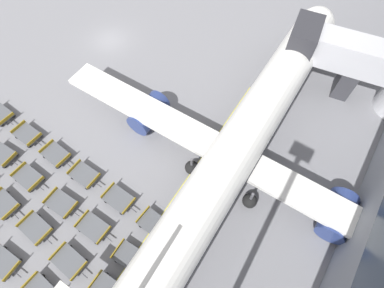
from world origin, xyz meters
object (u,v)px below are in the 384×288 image
Objects in this scene: baggage_dolly_row_mid_b_col_b at (2,155)px; baggage_dolly_row_mid_b_col_e at (94,228)px; baggage_dolly_row_mid_b_col_d at (62,204)px; baggage_dolly_row_far_col_a at (1,114)px; baggage_dolly_row_mid_a_col_d at (36,228)px; baggage_dolly_row_far_col_d at (85,175)px; baggage_dolly_row_far_col_b at (28,135)px; baggage_dolly_row_near_col_d at (3,263)px; baggage_dolly_row_mid_b_col_f at (131,257)px; baggage_dolly_row_far_col_f at (154,224)px; baggage_dolly_row_far_col_c at (56,155)px; baggage_dolly_row_mid_a_col_c at (4,204)px; baggage_dolly_row_far_col_e at (119,199)px; airplane at (239,146)px; baggage_dolly_row_mid_a_col_e at (69,261)px; baggage_dolly_row_mid_b_col_c at (29,178)px.

baggage_dolly_row_mid_b_col_b and baggage_dolly_row_mid_b_col_e have the same top height.
baggage_dolly_row_mid_b_col_d is 0.99× the size of baggage_dolly_row_far_col_a.
baggage_dolly_row_mid_a_col_d and baggage_dolly_row_far_col_d have the same top height.
baggage_dolly_row_far_col_b is 1.01× the size of baggage_dolly_row_far_col_d.
baggage_dolly_row_near_col_d is 9.51m from baggage_dolly_row_mid_b_col_f.
baggage_dolly_row_mid_b_col_e is 0.99× the size of baggage_dolly_row_far_col_f.
baggage_dolly_row_mid_b_col_f is 0.99× the size of baggage_dolly_row_far_col_c.
baggage_dolly_row_far_col_b is at bearing 84.40° from baggage_dolly_row_mid_b_col_b.
baggage_dolly_row_mid_a_col_c is 9.40m from baggage_dolly_row_far_col_e.
baggage_dolly_row_mid_a_col_c is 1.00× the size of baggage_dolly_row_far_col_a.
baggage_dolly_row_far_col_e is (-3.72, 3.02, 0.00)m from baggage_dolly_row_mid_b_col_f.
baggage_dolly_row_far_col_e is 0.99× the size of baggage_dolly_row_far_col_f.
airplane reaches higher than baggage_dolly_row_far_col_c.
baggage_dolly_row_far_col_e is (3.67, 2.89, 0.00)m from baggage_dolly_row_mid_b_col_d.
baggage_dolly_row_far_col_f is at bearing -0.57° from baggage_dolly_row_far_col_c.
baggage_dolly_row_mid_a_col_e is at bearing -1.66° from baggage_dolly_row_mid_a_col_c.
baggage_dolly_row_far_col_f is (7.70, 8.53, 0.00)m from baggage_dolly_row_near_col_d.
baggage_dolly_row_far_col_e is (0.14, 2.90, 0.00)m from baggage_dolly_row_mid_b_col_e.
baggage_dolly_row_far_col_b is (0.26, 2.69, 0.00)m from baggage_dolly_row_mid_b_col_b.
baggage_dolly_row_near_col_d is 1.00× the size of baggage_dolly_row_mid_b_col_b.
baggage_dolly_row_mid_b_col_d is at bearing -21.74° from baggage_dolly_row_far_col_b.
baggage_dolly_row_mid_a_col_c is at bearing -87.22° from baggage_dolly_row_mid_b_col_c.
baggage_dolly_row_mid_a_col_d is at bearing 175.55° from baggage_dolly_row_mid_a_col_e.
baggage_dolly_row_mid_a_col_e is 1.00× the size of baggage_dolly_row_mid_b_col_b.
baggage_dolly_row_mid_a_col_e is at bearing -89.29° from baggage_dolly_row_far_col_e.
baggage_dolly_row_mid_a_col_d is 6.70m from baggage_dolly_row_far_col_e.
baggage_dolly_row_mid_a_col_c is 7.90m from baggage_dolly_row_mid_b_col_e.
baggage_dolly_row_mid_a_col_c is at bearing -178.68° from baggage_dolly_row_mid_a_col_d.
baggage_dolly_row_far_col_f is (11.10, -0.11, 0.00)m from baggage_dolly_row_far_col_c.
baggage_dolly_row_mid_a_col_c is 1.01× the size of baggage_dolly_row_mid_b_col_b.
baggage_dolly_row_mid_b_col_c is at bearing 159.23° from baggage_dolly_row_mid_a_col_e.
baggage_dolly_row_mid_a_col_c is 4.86m from baggage_dolly_row_mid_b_col_b.
baggage_dolly_row_mid_b_col_b is 2.70m from baggage_dolly_row_far_col_b.
baggage_dolly_row_mid_b_col_e is (7.58, -0.09, 0.00)m from baggage_dolly_row_mid_b_col_c.
baggage_dolly_row_far_col_a and baggage_dolly_row_far_col_f have the same top height.
baggage_dolly_row_mid_b_col_e is 3.86m from baggage_dolly_row_mid_b_col_f.
airplane is 11.81× the size of baggage_dolly_row_far_col_e.
baggage_dolly_row_mid_a_col_c is (-13.82, -14.05, -2.47)m from airplane.
baggage_dolly_row_near_col_d is 6.84m from baggage_dolly_row_mid_b_col_c.
baggage_dolly_row_mid_b_col_d is at bearing -1.05° from baggage_dolly_row_mid_b_col_c.
baggage_dolly_row_mid_b_col_e is 15.34m from baggage_dolly_row_far_col_a.
baggage_dolly_row_far_col_d is (-0.21, 2.91, 0.00)m from baggage_dolly_row_mid_b_col_d.
baggage_dolly_row_near_col_d is at bearing -92.23° from baggage_dolly_row_mid_a_col_d.
baggage_dolly_row_far_col_c is at bearing 33.46° from baggage_dolly_row_mid_b_col_b.
baggage_dolly_row_far_col_a is (-21.39, -8.27, -2.47)m from airplane.
baggage_dolly_row_near_col_d is at bearing -38.82° from baggage_dolly_row_mid_b_col_b.
baggage_dolly_row_far_col_d is (3.54, -0.05, 0.00)m from baggage_dolly_row_far_col_c.
baggage_dolly_row_far_col_b is (-17.41, -8.40, -2.47)m from airplane.
baggage_dolly_row_mid_b_col_f is at bearing 35.64° from baggage_dolly_row_near_col_d.
baggage_dolly_row_mid_a_col_c is 5.62m from baggage_dolly_row_far_col_c.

